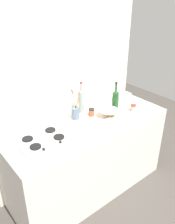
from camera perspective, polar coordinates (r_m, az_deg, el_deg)
ground_plane at (r=3.01m, az=-0.00°, el=-17.46°), size 6.00×6.00×0.00m
counter_block at (r=2.71m, az=-0.00°, el=-10.74°), size 1.80×0.70×0.90m
backsplash_panel at (r=2.62m, az=-5.26°, el=5.56°), size 1.90×0.06×2.30m
stovetop_hob at (r=2.20m, az=-10.65°, el=-6.54°), size 0.48×0.34×0.04m
plate_stack at (r=2.91m, az=8.50°, el=3.39°), size 0.22×0.22×0.10m
wine_bottle_leftmost at (r=2.57m, az=-1.51°, el=2.67°), size 0.07×0.07×0.37m
wine_bottle_mid_left at (r=2.67m, az=6.79°, el=3.00°), size 0.07×0.07×0.33m
mixing_bowl at (r=2.54m, az=5.13°, el=-0.24°), size 0.22×0.22×0.08m
butter_dish at (r=2.37m, az=4.73°, el=-2.86°), size 0.15×0.11×0.06m
utensil_crock at (r=2.48m, az=-2.97°, el=0.01°), size 0.09×0.09×0.33m
condiment_jar_front at (r=2.56m, az=0.97°, el=-0.03°), size 0.07×0.07×0.09m
condiment_jar_rear at (r=2.71m, az=11.01°, el=1.02°), size 0.06×0.06×0.08m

